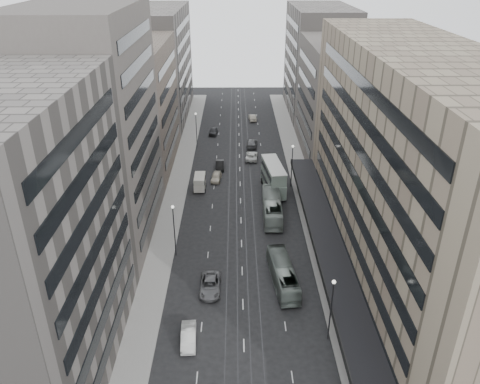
{
  "coord_description": "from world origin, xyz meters",
  "views": [
    {
      "loc": [
        -0.83,
        -45.37,
        39.51
      ],
      "look_at": [
        -0.18,
        20.56,
        6.05
      ],
      "focal_mm": 35.0,
      "sensor_mm": 36.0,
      "label": 1
    }
  ],
  "objects_px": {
    "double_decker": "(273,177)",
    "sedan_1": "(188,336)",
    "bus_far": "(272,207)",
    "sedan_2": "(210,285)",
    "bus_near": "(283,274)",
    "pedestrian": "(347,342)",
    "panel_van": "(200,182)"
  },
  "relations": [
    {
      "from": "double_decker",
      "to": "sedan_1",
      "type": "relative_size",
      "value": 2.18
    },
    {
      "from": "double_decker",
      "to": "pedestrian",
      "type": "height_order",
      "value": "double_decker"
    },
    {
      "from": "bus_far",
      "to": "sedan_2",
      "type": "height_order",
      "value": "bus_far"
    },
    {
      "from": "bus_far",
      "to": "pedestrian",
      "type": "xyz_separation_m",
      "value": [
        6.2,
        -30.22,
        -0.59
      ]
    },
    {
      "from": "sedan_1",
      "to": "panel_van",
      "type": "bearing_deg",
      "value": 88.31
    },
    {
      "from": "bus_far",
      "to": "sedan_2",
      "type": "distance_m",
      "value": 21.88
    },
    {
      "from": "double_decker",
      "to": "pedestrian",
      "type": "relative_size",
      "value": 5.28
    },
    {
      "from": "panel_van",
      "to": "bus_far",
      "type": "bearing_deg",
      "value": -38.36
    },
    {
      "from": "bus_near",
      "to": "double_decker",
      "type": "xyz_separation_m",
      "value": [
        0.71,
        27.5,
        1.45
      ]
    },
    {
      "from": "bus_far",
      "to": "sedan_2",
      "type": "xyz_separation_m",
      "value": [
        -9.51,
        -19.68,
        -0.92
      ]
    },
    {
      "from": "bus_far",
      "to": "sedan_1",
      "type": "bearing_deg",
      "value": 69.38
    },
    {
      "from": "sedan_2",
      "to": "bus_near",
      "type": "bearing_deg",
      "value": 8.19
    },
    {
      "from": "bus_near",
      "to": "double_decker",
      "type": "bearing_deg",
      "value": -97.65
    },
    {
      "from": "sedan_2",
      "to": "pedestrian",
      "type": "bearing_deg",
      "value": -33.76
    },
    {
      "from": "bus_far",
      "to": "pedestrian",
      "type": "relative_size",
      "value": 6.27
    },
    {
      "from": "bus_far",
      "to": "double_decker",
      "type": "relative_size",
      "value": 1.19
    },
    {
      "from": "panel_van",
      "to": "sedan_1",
      "type": "distance_m",
      "value": 39.09
    },
    {
      "from": "panel_van",
      "to": "sedan_2",
      "type": "height_order",
      "value": "panel_van"
    },
    {
      "from": "bus_near",
      "to": "sedan_1",
      "type": "height_order",
      "value": "bus_near"
    },
    {
      "from": "bus_near",
      "to": "panel_van",
      "type": "distance_m",
      "value": 31.31
    },
    {
      "from": "bus_far",
      "to": "sedan_1",
      "type": "distance_m",
      "value": 31.12
    },
    {
      "from": "panel_van",
      "to": "sedan_1",
      "type": "relative_size",
      "value": 0.93
    },
    {
      "from": "bus_far",
      "to": "panel_van",
      "type": "height_order",
      "value": "bus_far"
    },
    {
      "from": "bus_far",
      "to": "double_decker",
      "type": "distance_m",
      "value": 9.32
    },
    {
      "from": "bus_near",
      "to": "sedan_2",
      "type": "height_order",
      "value": "bus_near"
    },
    {
      "from": "bus_far",
      "to": "pedestrian",
      "type": "height_order",
      "value": "bus_far"
    },
    {
      "from": "sedan_2",
      "to": "pedestrian",
      "type": "distance_m",
      "value": 18.92
    },
    {
      "from": "double_decker",
      "to": "panel_van",
      "type": "height_order",
      "value": "double_decker"
    },
    {
      "from": "sedan_1",
      "to": "double_decker",
      "type": "bearing_deg",
      "value": 68.35
    },
    {
      "from": "bus_near",
      "to": "sedan_1",
      "type": "bearing_deg",
      "value": 35.94
    },
    {
      "from": "bus_near",
      "to": "bus_far",
      "type": "height_order",
      "value": "bus_far"
    },
    {
      "from": "double_decker",
      "to": "bus_far",
      "type": "bearing_deg",
      "value": -102.83
    }
  ]
}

